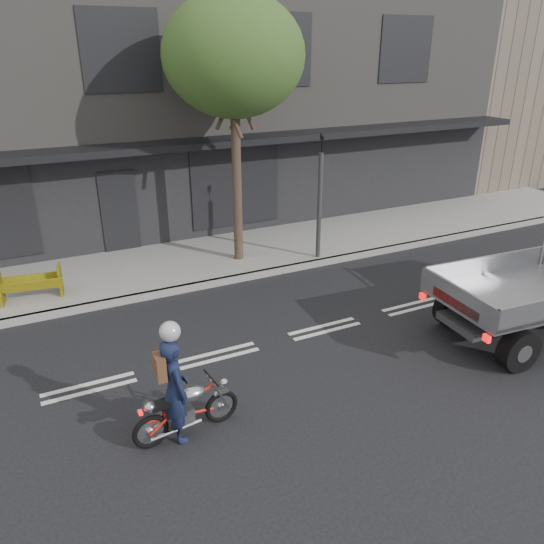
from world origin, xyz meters
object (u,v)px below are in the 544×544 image
(rider, at_px, (175,390))
(construction_barrier, at_px, (32,287))
(motorcycle, at_px, (186,409))
(street_tree, at_px, (234,57))
(traffic_light_pole, at_px, (319,204))

(rider, distance_m, construction_barrier, 5.87)
(motorcycle, height_order, rider, rider)
(rider, bearing_deg, construction_barrier, 11.61)
(motorcycle, distance_m, rider, 0.42)
(street_tree, height_order, rider, street_tree)
(traffic_light_pole, distance_m, motorcycle, 7.61)
(traffic_light_pole, bearing_deg, motorcycle, -135.93)
(street_tree, xyz_separation_m, construction_barrier, (-5.23, -0.46, -4.75))
(traffic_light_pole, height_order, motorcycle, traffic_light_pole)
(rider, relative_size, construction_barrier, 1.25)
(street_tree, bearing_deg, traffic_light_pole, -23.03)
(street_tree, bearing_deg, motorcycle, -119.22)
(traffic_light_pole, relative_size, rider, 2.07)
(motorcycle, xyz_separation_m, rider, (-0.15, -0.00, 0.39))
(traffic_light_pole, bearing_deg, rider, -136.72)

